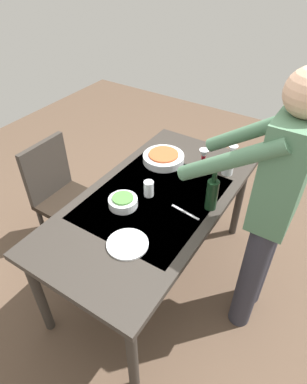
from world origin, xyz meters
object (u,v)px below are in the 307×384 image
at_px(wine_bottle, 212,194).
at_px(side_bowl_salad, 123,201).
at_px(chair_near, 60,191).
at_px(water_cup_near_right, 228,167).
at_px(person_server, 272,204).
at_px(dinner_plate_near, 128,244).
at_px(serving_bowl_pasta, 163,158).
at_px(dining_table, 154,207).
at_px(water_cup_near_left, 149,189).
at_px(wine_glass_right, 232,151).
at_px(wine_glass_left, 204,156).

xyz_separation_m(wine_bottle, side_bowl_salad, (0.28, -0.46, -0.08)).
xyz_separation_m(chair_near, water_cup_near_right, (-0.59, 1.09, 0.29)).
bearing_deg(person_server, dinner_plate_near, -49.03).
height_order(chair_near, person_server, person_server).
relative_size(water_cup_near_right, serving_bowl_pasta, 0.35).
relative_size(chair_near, side_bowl_salad, 5.06).
bearing_deg(side_bowl_salad, wine_bottle, 120.92).
bearing_deg(side_bowl_salad, serving_bowl_pasta, -175.29).
bearing_deg(chair_near, dining_table, 95.99).
height_order(chair_near, serving_bowl_pasta, chair_near).
distance_m(serving_bowl_pasta, side_bowl_salad, 0.55).
xyz_separation_m(water_cup_near_left, serving_bowl_pasta, (-0.38, -0.12, -0.02)).
distance_m(chair_near, wine_glass_right, 1.32).
bearing_deg(dining_table, water_cup_near_left, -102.22).
bearing_deg(side_bowl_salad, water_cup_near_right, 148.56).
bearing_deg(water_cup_near_left, dinner_plate_near, 18.00).
height_order(chair_near, side_bowl_salad, chair_near).
bearing_deg(dining_table, person_server, 98.73).
relative_size(dining_table, serving_bowl_pasta, 5.45).
bearing_deg(water_cup_near_right, wine_glass_left, -79.65).
height_order(serving_bowl_pasta, dinner_plate_near, serving_bowl_pasta).
bearing_deg(wine_glass_right, wine_glass_left, -43.12).
bearing_deg(dinner_plate_near, person_server, 130.97).
distance_m(dining_table, water_cup_near_left, 0.14).
distance_m(wine_bottle, side_bowl_salad, 0.54).
bearing_deg(water_cup_near_left, person_server, 97.53).
bearing_deg(wine_bottle, side_bowl_salad, -59.08).
distance_m(wine_glass_left, side_bowl_salad, 0.68).
height_order(chair_near, wine_bottle, wine_bottle).
bearing_deg(wine_glass_left, water_cup_near_right, 100.35).
xyz_separation_m(side_bowl_salad, dinner_plate_near, (0.25, 0.21, -0.03)).
bearing_deg(person_server, water_cup_near_right, -135.22).
height_order(wine_bottle, serving_bowl_pasta, wine_bottle).
bearing_deg(wine_glass_left, water_cup_near_left, -18.52).
xyz_separation_m(person_server, side_bowl_salad, (0.27, -0.80, -0.17)).
bearing_deg(wine_bottle, wine_glass_right, -171.23).
distance_m(wine_glass_right, water_cup_near_right, 0.14).
bearing_deg(chair_near, water_cup_near_left, 96.99).
relative_size(person_server, serving_bowl_pasta, 5.63).
distance_m(chair_near, water_cup_near_right, 1.27).
xyz_separation_m(person_server, wine_bottle, (-0.01, -0.34, -0.09)).
bearing_deg(person_server, dining_table, -81.27).
bearing_deg(person_server, wine_bottle, -91.58).
relative_size(chair_near, water_cup_near_left, 8.59).
xyz_separation_m(serving_bowl_pasta, dinner_plate_near, (0.80, 0.26, -0.03)).
bearing_deg(water_cup_near_right, dining_table, -29.73).
height_order(person_server, dinner_plate_near, person_server).
relative_size(water_cup_near_left, dinner_plate_near, 0.46).
xyz_separation_m(wine_bottle, water_cup_near_right, (-0.39, -0.05, -0.06)).
bearing_deg(wine_glass_right, side_bowl_salad, -25.68).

